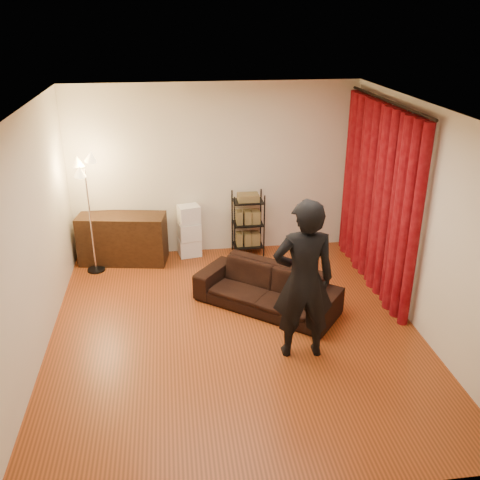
{
  "coord_description": "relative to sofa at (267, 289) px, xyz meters",
  "views": [
    {
      "loc": [
        -0.7,
        -5.58,
        3.67
      ],
      "look_at": [
        0.1,
        0.3,
        1.1
      ],
      "focal_mm": 40.0,
      "sensor_mm": 36.0,
      "label": 1
    }
  ],
  "objects": [
    {
      "name": "floor",
      "position": [
        -0.49,
        -0.53,
        -0.28
      ],
      "size": [
        5.0,
        5.0,
        0.0
      ],
      "primitive_type": "plane",
      "color": "#963E18",
      "rests_on": "ground"
    },
    {
      "name": "ceiling",
      "position": [
        -0.49,
        -0.53,
        2.42
      ],
      "size": [
        5.0,
        5.0,
        0.0
      ],
      "primitive_type": "plane",
      "rotation": [
        3.14,
        0.0,
        0.0
      ],
      "color": "white",
      "rests_on": "ground"
    },
    {
      "name": "wall_back",
      "position": [
        -0.49,
        1.97,
        1.07
      ],
      "size": [
        5.0,
        0.0,
        5.0
      ],
      "primitive_type": "plane",
      "rotation": [
        1.57,
        0.0,
        0.0
      ],
      "color": "beige",
      "rests_on": "ground"
    },
    {
      "name": "wall_front",
      "position": [
        -0.49,
        -3.03,
        1.07
      ],
      "size": [
        5.0,
        0.0,
        5.0
      ],
      "primitive_type": "plane",
      "rotation": [
        -1.57,
        0.0,
        0.0
      ],
      "color": "beige",
      "rests_on": "ground"
    },
    {
      "name": "wall_left",
      "position": [
        -2.74,
        -0.53,
        1.07
      ],
      "size": [
        0.0,
        5.0,
        5.0
      ],
      "primitive_type": "plane",
      "rotation": [
        1.57,
        0.0,
        1.57
      ],
      "color": "beige",
      "rests_on": "ground"
    },
    {
      "name": "wall_right",
      "position": [
        1.76,
        -0.53,
        1.07
      ],
      "size": [
        0.0,
        5.0,
        5.0
      ],
      "primitive_type": "plane",
      "rotation": [
        1.57,
        0.0,
        -1.57
      ],
      "color": "beige",
      "rests_on": "ground"
    },
    {
      "name": "curtain_rod",
      "position": [
        1.66,
        0.59,
        2.3
      ],
      "size": [
        0.04,
        2.65,
        0.04
      ],
      "primitive_type": "cylinder",
      "rotation": [
        1.57,
        0.0,
        0.0
      ],
      "color": "black",
      "rests_on": "wall_right"
    },
    {
      "name": "curtain",
      "position": [
        1.64,
        0.59,
        1.0
      ],
      "size": [
        0.22,
        2.65,
        2.55
      ],
      "primitive_type": null,
      "color": "maroon",
      "rests_on": "ground"
    },
    {
      "name": "sofa",
      "position": [
        0.0,
        0.0,
        0.0
      ],
      "size": [
        1.94,
        1.76,
        0.55
      ],
      "primitive_type": "imported",
      "rotation": [
        0.0,
        0.0,
        -0.68
      ],
      "color": "black",
      "rests_on": "ground"
    },
    {
      "name": "person",
      "position": [
        0.2,
        -1.07,
        0.67
      ],
      "size": [
        0.71,
        0.49,
        1.89
      ],
      "primitive_type": "imported",
      "rotation": [
        0.0,
        0.0,
        3.09
      ],
      "color": "black",
      "rests_on": "ground"
    },
    {
      "name": "media_cabinet",
      "position": [
        -1.97,
        1.69,
        0.11
      ],
      "size": [
        1.39,
        0.71,
        0.77
      ],
      "primitive_type": "cube",
      "rotation": [
        0.0,
        0.0,
        -0.17
      ],
      "color": "#321D0E",
      "rests_on": "ground"
    },
    {
      "name": "storage_boxes",
      "position": [
        -0.93,
        1.77,
        0.15
      ],
      "size": [
        0.39,
        0.34,
        0.85
      ],
      "primitive_type": null,
      "rotation": [
        0.0,
        0.0,
        0.2
      ],
      "color": "white",
      "rests_on": "ground"
    },
    {
      "name": "wire_shelf",
      "position": [
        0.01,
        1.74,
        0.24
      ],
      "size": [
        0.52,
        0.41,
        1.03
      ],
      "primitive_type": null,
      "rotation": [
        0.0,
        0.0,
        -0.19
      ],
      "color": "black",
      "rests_on": "ground"
    },
    {
      "name": "floor_lamp",
      "position": [
        -2.38,
        1.42,
        0.61
      ],
      "size": [
        0.33,
        0.33,
        1.78
      ],
      "primitive_type": null,
      "rotation": [
        0.0,
        0.0,
        0.04
      ],
      "color": "silver",
      "rests_on": "ground"
    }
  ]
}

